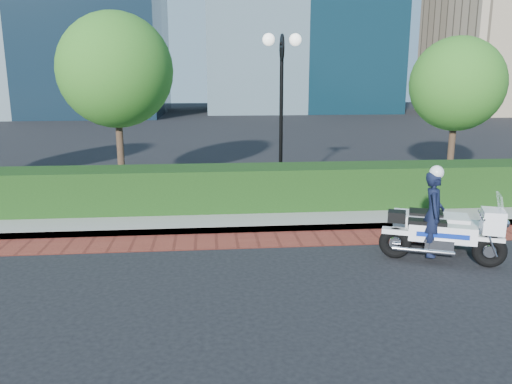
{
  "coord_description": "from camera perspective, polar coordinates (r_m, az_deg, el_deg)",
  "views": [
    {
      "loc": [
        -0.94,
        -8.14,
        3.22
      ],
      "look_at": [
        -0.02,
        1.54,
        1.0
      ],
      "focal_mm": 35.0,
      "sensor_mm": 36.0,
      "label": 1
    }
  ],
  "objects": [
    {
      "name": "ground",
      "position": [
        8.8,
        1.11,
        -8.59
      ],
      "size": [
        120.0,
        120.0,
        0.0
      ],
      "primitive_type": "plane",
      "color": "black",
      "rests_on": "ground"
    },
    {
      "name": "brick_strip",
      "position": [
        10.21,
        0.16,
        -5.5
      ],
      "size": [
        60.0,
        1.0,
        0.01
      ],
      "primitive_type": "cube",
      "color": "maroon",
      "rests_on": "ground"
    },
    {
      "name": "sidewalk",
      "position": [
        14.52,
        -1.57,
        0.34
      ],
      "size": [
        60.0,
        8.0,
        0.15
      ],
      "primitive_type": "cube",
      "color": "gray",
      "rests_on": "ground"
    },
    {
      "name": "hedge_main",
      "position": [
        12.06,
        -0.81,
        0.55
      ],
      "size": [
        18.0,
        1.2,
        1.0
      ],
      "primitive_type": "cube",
      "color": "black",
      "rests_on": "sidewalk"
    },
    {
      "name": "lamppost",
      "position": [
        13.48,
        2.93,
        11.73
      ],
      "size": [
        1.02,
        0.7,
        4.21
      ],
      "color": "black",
      "rests_on": "sidewalk"
    },
    {
      "name": "tree_b",
      "position": [
        14.86,
        -15.75,
        13.22
      ],
      "size": [
        3.2,
        3.2,
        4.89
      ],
      "color": "#332319",
      "rests_on": "sidewalk"
    },
    {
      "name": "tree_c",
      "position": [
        16.42,
        21.98,
        11.35
      ],
      "size": [
        2.8,
        2.8,
        4.3
      ],
      "color": "#332319",
      "rests_on": "sidewalk"
    },
    {
      "name": "police_motorcycle",
      "position": [
        9.71,
        19.91,
        -3.57
      ],
      "size": [
        2.07,
        1.92,
        1.76
      ],
      "rotation": [
        0.0,
        0.0,
        -0.39
      ],
      "color": "black",
      "rests_on": "ground"
    }
  ]
}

